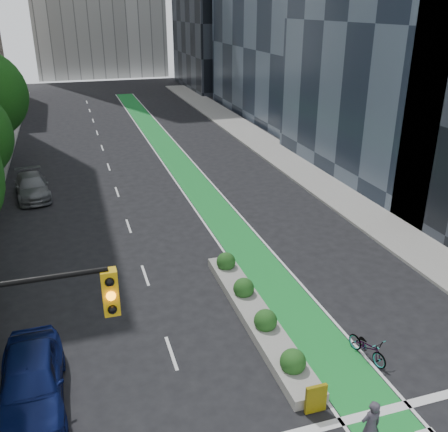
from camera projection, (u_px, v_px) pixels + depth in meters
sidewalk_right at (301, 168)px, 38.94m from camera, size 3.60×90.00×0.15m
bike_lane_paint at (177, 161)px, 40.93m from camera, size 2.20×70.00×0.01m
median_planter at (256, 312)px, 20.12m from camera, size 1.20×10.26×1.10m
bicycle at (368, 347)px, 17.91m from camera, size 1.02×1.90×0.95m
cyclist at (371, 426)px, 14.03m from camera, size 0.65×0.43×1.75m
parked_car_left_near at (31, 381)px, 15.73m from camera, size 2.06×5.04×1.71m
parked_car_left_far at (32, 186)px, 33.04m from camera, size 2.64×5.20×1.45m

